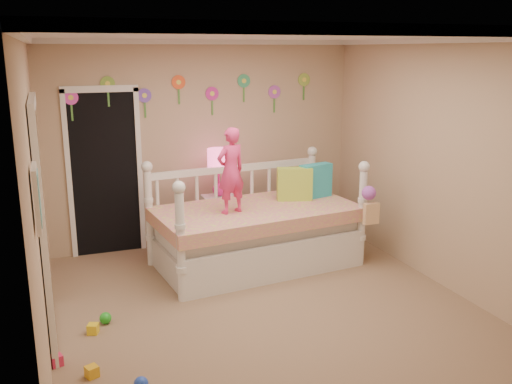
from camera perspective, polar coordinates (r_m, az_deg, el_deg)
name	(u,v)px	position (r m, az deg, el deg)	size (l,w,h in m)	color
floor	(268,311)	(5.60, 1.23, -12.00)	(4.00, 4.50, 0.01)	#7F684C
ceiling	(270,35)	(5.02, 1.39, 15.66)	(4.00, 4.50, 0.01)	white
back_wall	(204,144)	(7.25, -5.34, 4.85)	(4.00, 0.01, 2.60)	tan
left_wall	(36,202)	(4.81, -21.42, -0.92)	(0.01, 4.50, 2.60)	tan
right_wall	(447,166)	(6.17, 18.82, 2.49)	(0.01, 4.50, 2.60)	tan
crown_molding	(270,38)	(5.02, 1.39, 15.31)	(4.00, 4.50, 0.06)	white
daybed	(256,213)	(6.52, -0.05, -2.13)	(2.35, 1.26, 1.27)	white
pillow_turquoise	(316,181)	(6.93, 6.07, 1.14)	(0.41, 0.14, 0.41)	#23AAB2
pillow_lime	(295,184)	(6.77, 3.93, 0.81)	(0.42, 0.15, 0.40)	#ACCF3F
child	(231,171)	(6.17, -2.57, 2.18)	(0.35, 0.23, 0.96)	#F4377C
nightstand	(219,222)	(7.19, -3.73, -3.04)	(0.41, 0.31, 0.68)	white
table_lamp	(219,165)	(7.01, -3.82, 2.77)	(0.27, 0.27, 0.60)	#DF1D8C
closet_doorway	(105,172)	(7.07, -15.08, 1.99)	(0.90, 0.04, 2.07)	black
flower_decals	(196,94)	(7.14, -6.14, 9.86)	(3.40, 0.02, 0.50)	#B2668C
mirror_closet	(44,221)	(5.16, -20.71, -2.74)	(0.07, 1.30, 2.10)	white
wall_picture	(37,198)	(3.87, -21.37, -0.58)	(0.05, 0.34, 0.42)	white
hanging_bag	(369,206)	(6.41, 11.41, -1.44)	(0.20, 0.16, 0.36)	beige
toy_scatter	(86,352)	(5.02, -16.85, -15.24)	(0.80, 1.30, 0.11)	#996666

